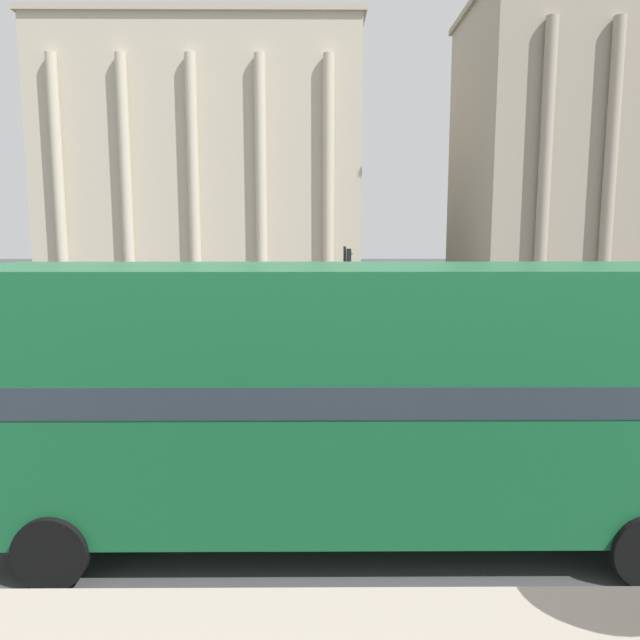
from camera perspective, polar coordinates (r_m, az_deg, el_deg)
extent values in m
cylinder|color=black|center=(12.35, 22.21, -13.29)|extent=(1.05, 0.22, 1.05)
cylinder|color=black|center=(12.03, -18.64, -13.69)|extent=(1.05, 0.22, 1.05)
cylinder|color=black|center=(9.90, -23.38, -18.93)|extent=(1.05, 0.22, 1.05)
cube|color=#196638|center=(9.96, 2.43, -12.13)|extent=(11.08, 2.50, 1.89)
cube|color=#2D3842|center=(9.61, 2.48, -5.60)|extent=(10.86, 2.53, 0.45)
cube|color=#196638|center=(9.42, 2.52, 0.28)|extent=(11.08, 2.50, 1.54)
cube|color=beige|center=(61.03, -10.10, 13.96)|extent=(27.57, 14.90, 22.04)
cube|color=#B7AD93|center=(63.15, -10.38, 24.19)|extent=(28.17, 15.50, 0.50)
cylinder|color=beige|center=(56.25, -22.86, 12.24)|extent=(0.90, 0.90, 18.73)
cylinder|color=beige|center=(54.43, -17.35, 12.66)|extent=(0.90, 0.90, 18.73)
cylinder|color=beige|center=(53.13, -11.51, 12.99)|extent=(0.90, 0.90, 18.73)
cylinder|color=beige|center=(52.38, -5.42, 13.18)|extent=(0.90, 0.90, 18.73)
cylinder|color=beige|center=(52.20, 0.79, 13.23)|extent=(0.90, 0.90, 18.73)
cylinder|color=#A39984|center=(48.99, 19.90, 13.58)|extent=(0.90, 0.90, 19.62)
cylinder|color=#A39984|center=(50.78, 25.05, 13.10)|extent=(0.90, 0.90, 19.62)
cylinder|color=black|center=(13.61, 17.13, -4.35)|extent=(0.12, 0.12, 4.09)
cube|color=black|center=(13.42, 18.16, 2.33)|extent=(0.20, 0.24, 0.70)
sphere|color=green|center=(13.44, 18.64, 2.96)|extent=(0.14, 0.14, 0.14)
cylinder|color=black|center=(19.52, 11.51, -1.08)|extent=(0.12, 0.12, 3.61)
cube|color=black|center=(19.39, 12.15, 2.87)|extent=(0.20, 0.24, 0.70)
sphere|color=green|center=(19.40, 12.48, 3.31)|extent=(0.14, 0.14, 0.14)
cylinder|color=black|center=(27.66, 2.25, 2.42)|extent=(0.12, 0.12, 4.17)
cube|color=black|center=(27.54, 2.65, 5.81)|extent=(0.20, 0.24, 0.70)
sphere|color=green|center=(27.54, 2.88, 6.12)|extent=(0.14, 0.14, 0.14)
cylinder|color=black|center=(27.85, 15.54, -1.55)|extent=(0.60, 0.18, 0.60)
cylinder|color=black|center=(26.20, 16.58, -2.20)|extent=(0.60, 0.18, 0.60)
cylinder|color=black|center=(27.22, 9.86, -1.59)|extent=(0.60, 0.18, 0.60)
cylinder|color=black|center=(25.53, 10.55, -2.27)|extent=(0.60, 0.18, 0.60)
cube|color=silver|center=(26.62, 13.17, -1.31)|extent=(4.20, 1.75, 0.55)
cube|color=#2D3842|center=(26.49, 12.79, -0.19)|extent=(1.89, 1.61, 0.50)
cylinder|color=#282B33|center=(36.21, 12.55, 0.95)|extent=(0.14, 0.14, 0.80)
cylinder|color=#282B33|center=(36.25, 12.83, 0.95)|extent=(0.14, 0.14, 0.80)
cylinder|color=#284799|center=(36.14, 12.72, 2.08)|extent=(0.32, 0.32, 0.63)
sphere|color=tan|center=(36.10, 12.75, 2.74)|extent=(0.22, 0.22, 0.22)
cylinder|color=#282B33|center=(25.58, -5.52, -1.84)|extent=(0.14, 0.14, 0.87)
cylinder|color=#282B33|center=(25.56, -5.12, -1.84)|extent=(0.14, 0.14, 0.87)
cylinder|color=#B22323|center=(25.44, -5.34, -0.11)|extent=(0.32, 0.32, 0.69)
sphere|color=tan|center=(25.38, -5.36, 0.92)|extent=(0.24, 0.24, 0.24)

